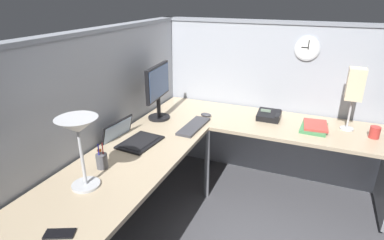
{
  "coord_description": "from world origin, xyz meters",
  "views": [
    {
      "loc": [
        -2.24,
        -0.7,
        1.83
      ],
      "look_at": [
        -0.06,
        0.22,
        0.86
      ],
      "focal_mm": 29.57,
      "sensor_mm": 36.0,
      "label": 1
    }
  ],
  "objects_px": {
    "keyboard": "(194,126)",
    "cell_phone": "(60,234)",
    "laptop": "(130,138)",
    "coffee_mug": "(375,132)",
    "office_phone": "(269,116)",
    "computer_mouse": "(206,115)",
    "wall_clock": "(307,48)",
    "monitor": "(158,88)",
    "desk_lamp_paper": "(355,86)",
    "book_stack": "(314,127)",
    "desk_lamp_dome": "(78,131)",
    "pen_cup": "(102,161)"
  },
  "relations": [
    {
      "from": "laptop",
      "to": "computer_mouse",
      "type": "distance_m",
      "value": 0.81
    },
    {
      "from": "keyboard",
      "to": "coffee_mug",
      "type": "relative_size",
      "value": 4.48
    },
    {
      "from": "keyboard",
      "to": "desk_lamp_paper",
      "type": "height_order",
      "value": "desk_lamp_paper"
    },
    {
      "from": "coffee_mug",
      "to": "office_phone",
      "type": "bearing_deg",
      "value": 85.36
    },
    {
      "from": "desk_lamp_dome",
      "to": "book_stack",
      "type": "height_order",
      "value": "desk_lamp_dome"
    },
    {
      "from": "laptop",
      "to": "office_phone",
      "type": "height_order",
      "value": "laptop"
    },
    {
      "from": "pen_cup",
      "to": "desk_lamp_paper",
      "type": "bearing_deg",
      "value": -48.87
    },
    {
      "from": "monitor",
      "to": "office_phone",
      "type": "xyz_separation_m",
      "value": [
        0.37,
        -0.95,
        -0.26
      ]
    },
    {
      "from": "pen_cup",
      "to": "monitor",
      "type": "bearing_deg",
      "value": 4.38
    },
    {
      "from": "keyboard",
      "to": "office_phone",
      "type": "relative_size",
      "value": 2.08
    },
    {
      "from": "office_phone",
      "to": "desk_lamp_paper",
      "type": "distance_m",
      "value": 0.74
    },
    {
      "from": "keyboard",
      "to": "cell_phone",
      "type": "height_order",
      "value": "keyboard"
    },
    {
      "from": "book_stack",
      "to": "coffee_mug",
      "type": "distance_m",
      "value": 0.45
    },
    {
      "from": "laptop",
      "to": "desk_lamp_dome",
      "type": "xyz_separation_m",
      "value": [
        -0.64,
        -0.1,
        0.34
      ]
    },
    {
      "from": "computer_mouse",
      "to": "pen_cup",
      "type": "relative_size",
      "value": 0.58
    },
    {
      "from": "cell_phone",
      "to": "desk_lamp_dome",
      "type": "bearing_deg",
      "value": -2.08
    },
    {
      "from": "wall_clock",
      "to": "keyboard",
      "type": "bearing_deg",
      "value": 132.27
    },
    {
      "from": "monitor",
      "to": "desk_lamp_paper",
      "type": "height_order",
      "value": "desk_lamp_paper"
    },
    {
      "from": "book_stack",
      "to": "wall_clock",
      "type": "height_order",
      "value": "wall_clock"
    },
    {
      "from": "desk_lamp_paper",
      "to": "coffee_mug",
      "type": "xyz_separation_m",
      "value": [
        -0.11,
        -0.2,
        -0.34
      ]
    },
    {
      "from": "office_phone",
      "to": "desk_lamp_paper",
      "type": "relative_size",
      "value": 0.39
    },
    {
      "from": "office_phone",
      "to": "computer_mouse",
      "type": "bearing_deg",
      "value": 105.1
    },
    {
      "from": "computer_mouse",
      "to": "desk_lamp_paper",
      "type": "height_order",
      "value": "desk_lamp_paper"
    },
    {
      "from": "keyboard",
      "to": "coffee_mug",
      "type": "xyz_separation_m",
      "value": [
        0.37,
        -1.42,
        0.04
      ]
    },
    {
      "from": "computer_mouse",
      "to": "desk_lamp_paper",
      "type": "bearing_deg",
      "value": -81.18
    },
    {
      "from": "computer_mouse",
      "to": "cell_phone",
      "type": "height_order",
      "value": "computer_mouse"
    },
    {
      "from": "desk_lamp_dome",
      "to": "pen_cup",
      "type": "xyz_separation_m",
      "value": [
        0.22,
        0.04,
        -0.31
      ]
    },
    {
      "from": "computer_mouse",
      "to": "wall_clock",
      "type": "height_order",
      "value": "wall_clock"
    },
    {
      "from": "monitor",
      "to": "keyboard",
      "type": "distance_m",
      "value": 0.48
    },
    {
      "from": "pen_cup",
      "to": "book_stack",
      "type": "xyz_separation_m",
      "value": [
        1.23,
        -1.27,
        -0.03
      ]
    },
    {
      "from": "cell_phone",
      "to": "office_phone",
      "type": "relative_size",
      "value": 0.7
    },
    {
      "from": "office_phone",
      "to": "monitor",
      "type": "bearing_deg",
      "value": 111.07
    },
    {
      "from": "desk_lamp_dome",
      "to": "computer_mouse",
      "type": "bearing_deg",
      "value": -11.23
    },
    {
      "from": "book_stack",
      "to": "wall_clock",
      "type": "relative_size",
      "value": 1.35
    },
    {
      "from": "coffee_mug",
      "to": "computer_mouse",
      "type": "bearing_deg",
      "value": 93.39
    },
    {
      "from": "keyboard",
      "to": "cell_phone",
      "type": "bearing_deg",
      "value": 177.74
    },
    {
      "from": "wall_clock",
      "to": "pen_cup",
      "type": "bearing_deg",
      "value": 145.12
    },
    {
      "from": "laptop",
      "to": "coffee_mug",
      "type": "relative_size",
      "value": 4.26
    },
    {
      "from": "laptop",
      "to": "coffee_mug",
      "type": "xyz_separation_m",
      "value": [
        0.81,
        -1.78,
        0.02
      ]
    },
    {
      "from": "desk_lamp_dome",
      "to": "cell_phone",
      "type": "relative_size",
      "value": 3.09
    },
    {
      "from": "computer_mouse",
      "to": "book_stack",
      "type": "relative_size",
      "value": 0.35
    },
    {
      "from": "desk_lamp_paper",
      "to": "coffee_mug",
      "type": "bearing_deg",
      "value": -118.22
    },
    {
      "from": "laptop",
      "to": "cell_phone",
      "type": "relative_size",
      "value": 2.84
    },
    {
      "from": "cell_phone",
      "to": "wall_clock",
      "type": "height_order",
      "value": "wall_clock"
    },
    {
      "from": "keyboard",
      "to": "cell_phone",
      "type": "distance_m",
      "value": 1.46
    },
    {
      "from": "laptop",
      "to": "keyboard",
      "type": "height_order",
      "value": "laptop"
    },
    {
      "from": "cell_phone",
      "to": "laptop",
      "type": "bearing_deg",
      "value": -10.58
    },
    {
      "from": "keyboard",
      "to": "pen_cup",
      "type": "bearing_deg",
      "value": 162.17
    },
    {
      "from": "monitor",
      "to": "cell_phone",
      "type": "height_order",
      "value": "monitor"
    },
    {
      "from": "keyboard",
      "to": "wall_clock",
      "type": "xyz_separation_m",
      "value": [
        0.73,
        -0.8,
        0.61
      ]
    }
  ]
}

